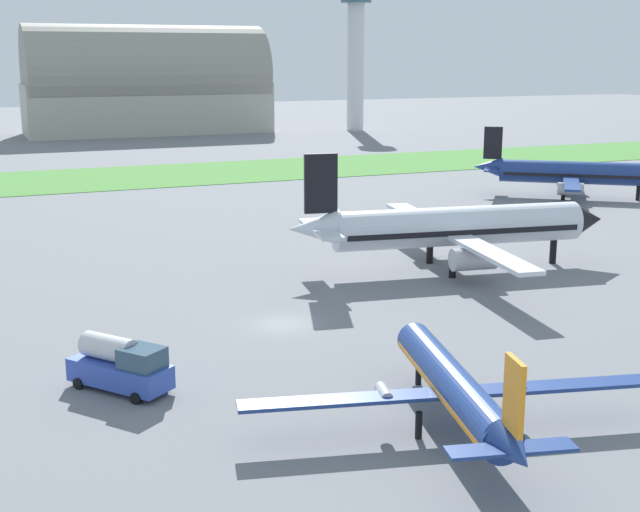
% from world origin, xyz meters
% --- Properties ---
extents(ground_plane, '(600.00, 600.00, 0.00)m').
position_xyz_m(ground_plane, '(0.00, 0.00, 0.00)').
color(ground_plane, slate).
extents(grass_taxiway_strip, '(360.00, 28.00, 0.08)m').
position_xyz_m(grass_taxiway_strip, '(0.00, 84.31, 0.04)').
color(grass_taxiway_strip, '#478438').
rests_on(grass_taxiway_strip, ground_plane).
extents(airplane_midfield_jet, '(31.17, 31.65, 11.22)m').
position_xyz_m(airplane_midfield_jet, '(20.41, 9.58, 4.04)').
color(airplane_midfield_jet, silver).
rests_on(airplane_midfield_jet, ground_plane).
extents(airplane_parked_jet_far, '(23.37, 23.03, 9.74)m').
position_xyz_m(airplane_parked_jet_far, '(57.75, 39.05, 3.51)').
color(airplane_parked_jet_far, navy).
rests_on(airplane_parked_jet_far, ground_plane).
extents(airplane_foreground_turboprop, '(22.69, 19.55, 6.89)m').
position_xyz_m(airplane_foreground_turboprop, '(1.90, -20.99, 2.52)').
color(airplane_foreground_turboprop, navy).
rests_on(airplane_foreground_turboprop, ground_plane).
extents(fuel_truck_by_runway, '(5.84, 6.63, 3.29)m').
position_xyz_m(fuel_truck_by_runway, '(-13.40, -8.39, 1.58)').
color(fuel_truck_by_runway, '#334FB2').
rests_on(fuel_truck_by_runway, ground_plane).
extents(hangar_distant, '(60.86, 24.39, 27.15)m').
position_xyz_m(hangar_distant, '(24.72, 165.06, 12.15)').
color(hangar_distant, '#B2AD9E').
rests_on(hangar_distant, ground_plane).
extents(control_tower, '(8.00, 8.00, 36.94)m').
position_xyz_m(control_tower, '(77.36, 151.98, 21.76)').
color(control_tower, silver).
rests_on(control_tower, ground_plane).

